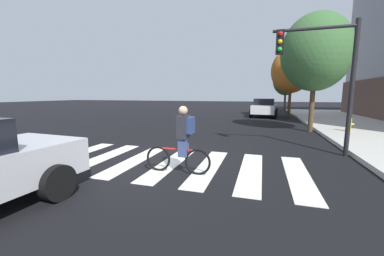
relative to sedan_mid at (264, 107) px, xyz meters
The scene contains 9 objects.
ground_plane 15.93m from the sedan_mid, 100.46° to the right, with size 120.00×120.00×0.00m, color black.
crosswalk_stripes 15.89m from the sedan_mid, 99.53° to the right, with size 7.29×3.32×0.01m.
sedan_mid is the anchor object (origin of this frame).
cyclist 16.46m from the sedan_mid, 97.06° to the right, with size 1.71×0.36×1.69m.
traffic_light_near 13.51m from the sedan_mid, 83.03° to the right, with size 2.47×0.28×4.20m.
fire_hydrant 9.40m from the sedan_mid, 65.00° to the right, with size 0.33×0.22×0.78m.
street_tree_near 9.11m from the sedan_mid, 74.33° to the right, with size 3.38×3.38×6.01m.
street_tree_mid 3.72m from the sedan_mid, ahead, with size 3.27×3.27×5.82m.
street_tree_far 9.06m from the sedan_mid, 74.00° to the left, with size 2.94×2.94×5.23m.
Camera 1 is at (2.73, -5.92, 1.97)m, focal length 21.50 mm.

